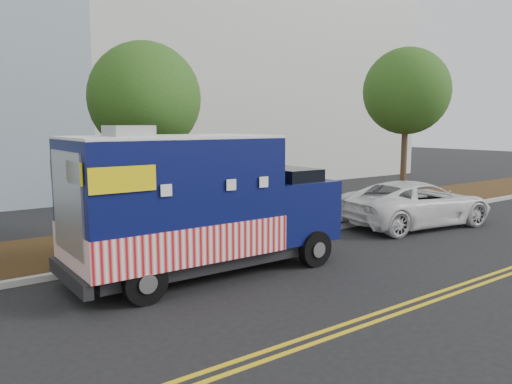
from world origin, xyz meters
TOP-DOWN VIEW (x-y plane):
  - ground at (0.00, 0.00)m, footprint 120.00×120.00m
  - curb at (0.00, 1.40)m, footprint 120.00×0.18m
  - mulch_strip at (0.00, 3.50)m, footprint 120.00×4.00m
  - centerline_near at (0.00, -4.45)m, footprint 120.00×0.10m
  - centerline_far at (0.00, -4.70)m, footprint 120.00×0.10m
  - tree_b at (0.74, 3.72)m, footprint 3.33×3.33m
  - tree_d at (12.36, 3.12)m, footprint 3.65×3.65m
  - food_truck at (0.14, -0.26)m, footprint 6.75×2.62m
  - white_car at (9.28, 0.20)m, footprint 6.02×3.41m

SIDE VIEW (x-z plane):
  - ground at x=0.00m, z-range 0.00..0.00m
  - centerline_near at x=0.00m, z-range 0.00..0.01m
  - centerline_far at x=0.00m, z-range 0.00..0.01m
  - curb at x=0.00m, z-range 0.00..0.15m
  - mulch_strip at x=0.00m, z-range 0.00..0.15m
  - white_car at x=9.28m, z-range 0.00..1.59m
  - food_truck at x=0.14m, z-range -0.17..3.37m
  - tree_b at x=0.74m, z-range 1.31..7.31m
  - tree_d at x=12.36m, z-range 1.54..8.31m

